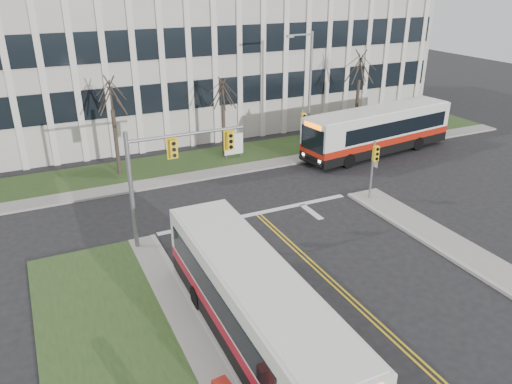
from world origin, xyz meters
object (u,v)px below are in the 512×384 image
(directory_sign, at_px, (234,144))
(bus_main, at_px, (254,309))
(bus_cross, at_px, (378,132))
(streetlight, at_px, (308,88))

(directory_sign, bearing_deg, bus_main, -111.09)
(directory_sign, height_order, bus_main, bus_main)
(directory_sign, xyz_separation_m, bus_cross, (10.68, -3.50, 0.57))
(streetlight, height_order, directory_sign, streetlight)
(directory_sign, relative_size, bus_main, 0.16)
(streetlight, relative_size, bus_cross, 0.71)
(bus_main, xyz_separation_m, bus_cross, (18.18, 15.94, 0.10))
(bus_main, distance_m, bus_cross, 24.18)
(streetlight, xyz_separation_m, directory_sign, (-5.53, 1.30, -4.02))
(directory_sign, bearing_deg, streetlight, -13.23)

